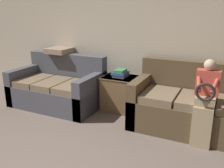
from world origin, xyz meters
TOP-DOWN VIEW (x-y plane):
  - wall_back at (0.00, 2.89)m, footprint 7.92×0.06m
  - couch_main at (1.49, 2.36)m, footprint 1.94×0.93m
  - couch_side at (-1.08, 2.29)m, footprint 1.69×0.98m
  - child_left_seated at (1.63, 1.96)m, footprint 0.31×0.37m
  - side_shelf at (0.11, 2.58)m, footprint 0.62×0.53m
  - book_stack at (0.11, 2.59)m, footprint 0.25×0.28m
  - throw_pillow at (-1.25, 2.63)m, footprint 0.45×0.45m

SIDE VIEW (x-z plane):
  - side_shelf at x=0.11m, z-range 0.01..0.64m
  - couch_side at x=-1.08m, z-range -0.15..0.81m
  - couch_main at x=1.49m, z-range -0.15..0.87m
  - child_left_seated at x=1.63m, z-range 0.06..1.25m
  - book_stack at x=0.11m, z-range 0.63..0.77m
  - throw_pillow at x=-1.25m, z-range 0.96..1.06m
  - wall_back at x=0.00m, z-range 0.00..2.55m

